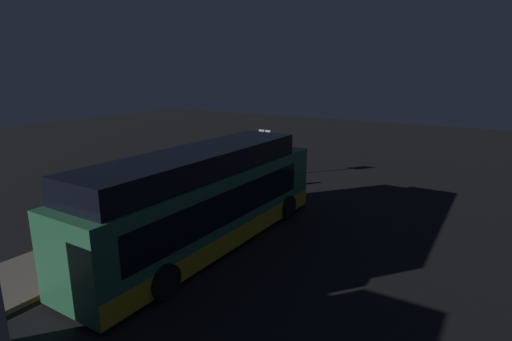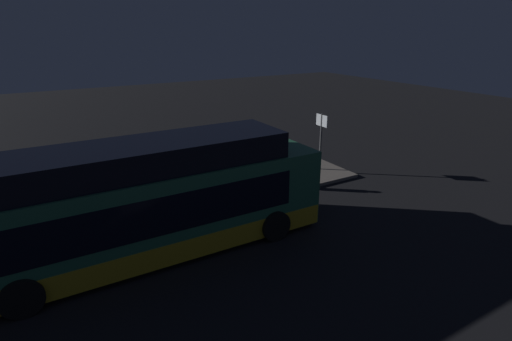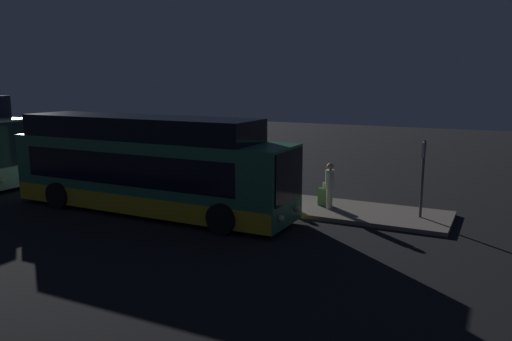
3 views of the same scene
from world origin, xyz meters
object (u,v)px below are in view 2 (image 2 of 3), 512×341
at_px(passenger_boarding, 198,182).
at_px(passenger_with_bags, 266,163).
at_px(passenger_waiting, 182,171).
at_px(trash_bin, 94,205).
at_px(sign_post, 321,134).
at_px(bus_lead, 143,208).
at_px(suitcase, 255,175).

xyz_separation_m(passenger_boarding, passenger_with_bags, (3.46, 0.45, 0.06)).
bearing_deg(passenger_with_bags, passenger_waiting, 119.85).
height_order(passenger_waiting, trash_bin, passenger_waiting).
xyz_separation_m(passenger_waiting, sign_post, (6.89, -0.77, 0.90)).
xyz_separation_m(passenger_boarding, sign_post, (6.78, 0.76, 0.90)).
distance_m(bus_lead, passenger_boarding, 3.85).
xyz_separation_m(passenger_boarding, suitcase, (3.13, 0.85, -0.56)).
relative_size(bus_lead, suitcase, 12.64).
bearing_deg(passenger_waiting, suitcase, -26.84).
xyz_separation_m(passenger_waiting, suitcase, (3.23, -0.68, -0.56)).
bearing_deg(passenger_with_bags, trash_bin, 131.03).
height_order(sign_post, trash_bin, sign_post).
bearing_deg(trash_bin, sign_post, -2.21).
bearing_deg(passenger_waiting, passenger_with_bags, -31.84).
relative_size(passenger_waiting, trash_bin, 2.59).
bearing_deg(suitcase, passenger_with_bags, -50.65).
bearing_deg(passenger_boarding, trash_bin, -170.55).
relative_size(bus_lead, passenger_boarding, 6.94).
relative_size(suitcase, trash_bin, 1.42).
height_order(passenger_boarding, trash_bin, passenger_boarding).
relative_size(passenger_waiting, suitcase, 1.82).
xyz_separation_m(passenger_boarding, trash_bin, (-3.78, 1.17, -0.58)).
distance_m(passenger_boarding, passenger_with_bags, 3.49).
xyz_separation_m(passenger_with_bags, sign_post, (3.33, 0.31, 0.84)).
distance_m(passenger_waiting, trash_bin, 3.74).
bearing_deg(bus_lead, suitcase, 29.55).
height_order(bus_lead, passenger_boarding, bus_lead).
bearing_deg(trash_bin, passenger_boarding, -17.18).
bearing_deg(bus_lead, sign_post, 18.88).
xyz_separation_m(passenger_waiting, passenger_with_bags, (3.56, -1.08, 0.06)).
bearing_deg(passenger_waiting, trash_bin, 170.60).
height_order(bus_lead, passenger_with_bags, bus_lead).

